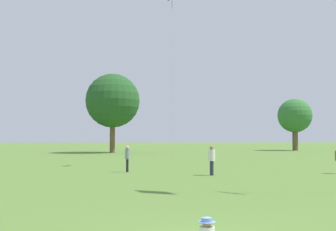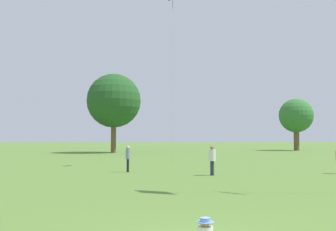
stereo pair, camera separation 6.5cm
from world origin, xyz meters
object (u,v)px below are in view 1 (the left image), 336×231
Objects in this scene: distant_tree_1 at (113,101)px; person_standing_1 at (212,158)px; person_standing_0 at (127,156)px; distant_tree_0 at (295,116)px.

person_standing_1 is at bearing -77.29° from distant_tree_1.
distant_tree_1 is at bearing -79.95° from person_standing_0.
person_standing_1 is (4.87, -2.51, -0.01)m from person_standing_0.
distant_tree_1 is (-7.47, 33.12, 6.29)m from person_standing_1.
person_standing_1 is at bearing -118.68° from distant_tree_0.
distant_tree_0 reaches higher than person_standing_0.
person_standing_0 is at bearing -125.51° from distant_tree_0.
person_standing_1 is 0.15× the size of distant_tree_1.
distant_tree_1 reaches higher than person_standing_1.
person_standing_1 is 45.79m from distant_tree_0.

